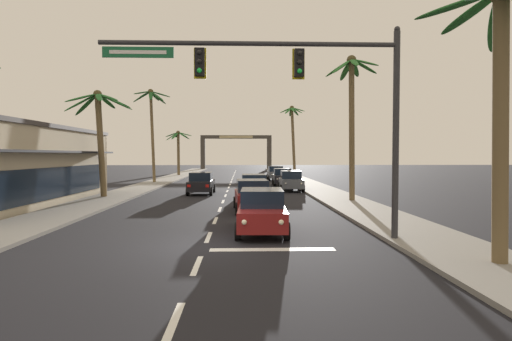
% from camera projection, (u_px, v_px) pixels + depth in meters
% --- Properties ---
extents(ground_plane, '(220.00, 220.00, 0.00)m').
position_uv_depth(ground_plane, '(205.00, 246.00, 13.79)').
color(ground_plane, black).
extents(sidewalk_right, '(3.20, 110.00, 0.14)m').
position_uv_depth(sidewalk_right, '(322.00, 191.00, 34.02)').
color(sidewalk_right, gray).
rests_on(sidewalk_right, ground).
extents(sidewalk_left, '(3.20, 110.00, 0.14)m').
position_uv_depth(sidewalk_left, '(130.00, 191.00, 33.50)').
color(sidewalk_left, gray).
rests_on(sidewalk_left, ground).
extents(lane_markings, '(4.28, 87.67, 0.01)m').
position_uv_depth(lane_markings, '(232.00, 192.00, 33.71)').
color(lane_markings, silver).
rests_on(lane_markings, ground).
extents(traffic_signal_mast, '(10.17, 0.41, 7.40)m').
position_uv_depth(traffic_signal_mast, '(305.00, 87.00, 14.14)').
color(traffic_signal_mast, '#2D2D33').
rests_on(traffic_signal_mast, ground).
extents(sedan_lead_at_stop_bar, '(2.07, 4.50, 1.68)m').
position_uv_depth(sedan_lead_at_stop_bar, '(262.00, 211.00, 16.16)').
color(sedan_lead_at_stop_bar, maroon).
rests_on(sedan_lead_at_stop_bar, ground).
extents(sedan_third_in_queue, '(2.11, 4.51, 1.68)m').
position_uv_depth(sedan_third_in_queue, '(252.00, 195.00, 22.37)').
color(sedan_third_in_queue, maroon).
rests_on(sedan_third_in_queue, ground).
extents(sedan_fifth_in_queue, '(1.99, 4.47, 1.68)m').
position_uv_depth(sedan_fifth_in_queue, '(254.00, 186.00, 28.60)').
color(sedan_fifth_in_queue, silver).
rests_on(sedan_fifth_in_queue, ground).
extents(sedan_oncoming_far, '(1.99, 4.47, 1.68)m').
position_uv_depth(sedan_oncoming_far, '(201.00, 183.00, 32.15)').
color(sedan_oncoming_far, black).
rests_on(sedan_oncoming_far, ground).
extents(sedan_parked_nearest_kerb, '(2.06, 4.49, 1.68)m').
position_uv_depth(sedan_parked_nearest_kerb, '(282.00, 177.00, 40.90)').
color(sedan_parked_nearest_kerb, black).
rests_on(sedan_parked_nearest_kerb, ground).
extents(sedan_parked_mid_kerb, '(1.96, 4.46, 1.68)m').
position_uv_depth(sedan_parked_mid_kerb, '(275.00, 173.00, 49.78)').
color(sedan_parked_mid_kerb, '#4C515B').
rests_on(sedan_parked_mid_kerb, ground).
extents(sedan_parked_far_kerb, '(2.02, 4.48, 1.68)m').
position_uv_depth(sedan_parked_far_kerb, '(291.00, 181.00, 34.92)').
color(sedan_parked_far_kerb, '#4C515B').
rests_on(sedan_parked_far_kerb, ground).
extents(palm_left_second, '(4.37, 4.79, 7.47)m').
position_uv_depth(palm_left_second, '(100.00, 121.00, 28.65)').
color(palm_left_second, brown).
rests_on(palm_left_second, ground).
extents(palm_left_third, '(4.05, 3.98, 9.99)m').
position_uv_depth(palm_left_third, '(152.00, 113.00, 44.11)').
color(palm_left_third, brown).
rests_on(palm_left_third, ground).
extents(palm_left_farthest, '(4.05, 3.79, 6.49)m').
position_uv_depth(palm_left_farthest, '(178.00, 144.00, 59.75)').
color(palm_left_farthest, brown).
rests_on(palm_left_farthest, ground).
extents(palm_right_nearest, '(4.28, 4.26, 7.57)m').
position_uv_depth(palm_right_nearest, '(500.00, 69.00, 10.93)').
color(palm_right_nearest, brown).
rests_on(palm_right_nearest, ground).
extents(palm_right_second, '(3.37, 3.42, 9.27)m').
position_uv_depth(palm_right_second, '(352.00, 100.00, 26.24)').
color(palm_right_second, brown).
rests_on(palm_right_second, ground).
extents(palm_right_farthest, '(3.51, 3.33, 9.73)m').
position_uv_depth(palm_right_farthest, '(293.00, 128.00, 56.88)').
color(palm_right_farthest, brown).
rests_on(palm_right_farthest, ground).
extents(town_gateway_arch, '(14.58, 0.90, 7.06)m').
position_uv_depth(town_gateway_arch, '(236.00, 147.00, 85.88)').
color(town_gateway_arch, '#423D38').
rests_on(town_gateway_arch, ground).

